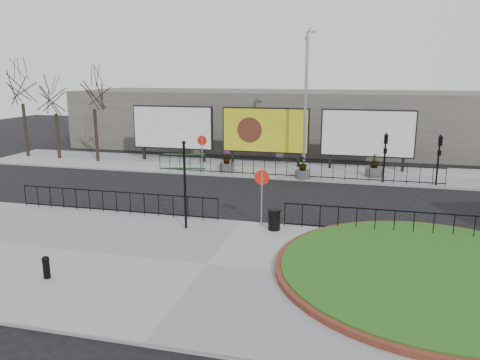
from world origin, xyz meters
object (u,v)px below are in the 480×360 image
(fingerpost_sign, at_px, (185,176))
(litter_bin, at_px, (274,219))
(planter_c, at_px, (374,169))
(planter_b, at_px, (303,170))
(bollard, at_px, (46,266))
(lamp_post, at_px, (306,101))
(planter_a, at_px, (227,164))
(billboard_mid, at_px, (265,131))

(fingerpost_sign, relative_size, litter_bin, 4.20)
(fingerpost_sign, relative_size, planter_c, 2.51)
(planter_b, xyz_separation_m, planter_c, (4.37, 1.60, 0.00))
(bollard, distance_m, planter_c, 21.21)
(lamp_post, xyz_separation_m, litter_bin, (0.13, -11.82, -4.25))
(fingerpost_sign, xyz_separation_m, litter_bin, (3.70, 0.71, -1.82))
(planter_a, relative_size, planter_c, 0.97)
(fingerpost_sign, bearing_deg, planter_b, 61.88)
(fingerpost_sign, bearing_deg, billboard_mid, 78.33)
(lamp_post, bearing_deg, billboard_mid, 146.75)
(planter_a, bearing_deg, litter_bin, -64.78)
(bollard, bearing_deg, litter_bin, 45.85)
(litter_bin, bearing_deg, planter_a, 115.22)
(lamp_post, relative_size, litter_bin, 10.30)
(billboard_mid, height_order, fingerpost_sign, billboard_mid)
(litter_bin, distance_m, planter_a, 12.19)
(fingerpost_sign, height_order, planter_c, fingerpost_sign)
(billboard_mid, height_order, bollard, billboard_mid)
(lamp_post, height_order, litter_bin, lamp_post)
(billboard_mid, distance_m, litter_bin, 14.29)
(bollard, xyz_separation_m, litter_bin, (6.31, 6.50, 0.04))
(billboard_mid, distance_m, planter_a, 3.98)
(billboard_mid, distance_m, planter_c, 8.00)
(lamp_post, height_order, fingerpost_sign, lamp_post)
(bollard, relative_size, planter_a, 0.52)
(lamp_post, relative_size, planter_b, 6.61)
(billboard_mid, height_order, planter_a, billboard_mid)
(billboard_mid, bearing_deg, planter_a, -126.74)
(bollard, height_order, planter_c, planter_c)
(planter_c, bearing_deg, billboard_mid, 165.27)
(billboard_mid, relative_size, planter_b, 4.44)
(litter_bin, bearing_deg, planter_c, 69.72)
(bollard, distance_m, planter_b, 17.88)
(lamp_post, relative_size, bollard, 12.17)
(planter_a, bearing_deg, planter_b, -8.85)
(bollard, bearing_deg, fingerpost_sign, 65.74)
(bollard, height_order, litter_bin, litter_bin)
(billboard_mid, xyz_separation_m, planter_a, (-2.06, -2.76, -1.99))
(lamp_post, distance_m, bollard, 19.81)
(litter_bin, distance_m, planter_b, 10.22)
(billboard_mid, bearing_deg, planter_c, -14.73)
(billboard_mid, relative_size, bollard, 8.17)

